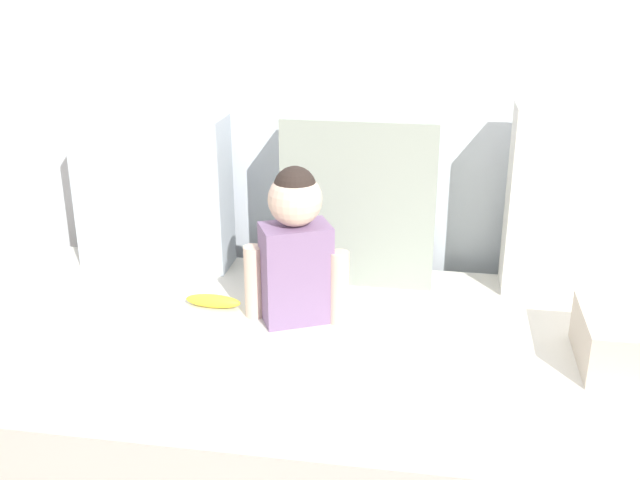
{
  "coord_description": "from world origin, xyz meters",
  "views": [
    {
      "loc": [
        0.24,
        -1.87,
        1.36
      ],
      "look_at": [
        -0.07,
        0.0,
        0.62
      ],
      "focal_mm": 41.61,
      "sensor_mm": 36.0,
      "label": 1
    }
  ],
  "objects_px": {
    "couch": "(343,381)",
    "banana": "(213,301)",
    "toddler": "(296,245)",
    "throw_pillow_right": "(586,203)",
    "throw_pillow_left": "(154,192)",
    "throw_pillow_center": "(360,199)"
  },
  "relations": [
    {
      "from": "couch",
      "to": "banana",
      "type": "bearing_deg",
      "value": 174.62
    },
    {
      "from": "banana",
      "to": "toddler",
      "type": "bearing_deg",
      "value": -7.09
    },
    {
      "from": "couch",
      "to": "throw_pillow_right",
      "type": "distance_m",
      "value": 0.9
    },
    {
      "from": "couch",
      "to": "banana",
      "type": "xyz_separation_m",
      "value": [
        -0.4,
        0.04,
        0.21
      ]
    },
    {
      "from": "throw_pillow_left",
      "to": "toddler",
      "type": "distance_m",
      "value": 0.64
    },
    {
      "from": "throw_pillow_center",
      "to": "couch",
      "type": "bearing_deg",
      "value": -90.0
    },
    {
      "from": "throw_pillow_right",
      "to": "banana",
      "type": "xyz_separation_m",
      "value": [
        -1.08,
        -0.3,
        -0.27
      ]
    },
    {
      "from": "toddler",
      "to": "banana",
      "type": "xyz_separation_m",
      "value": [
        -0.26,
        0.03,
        -0.21
      ]
    },
    {
      "from": "throw_pillow_left",
      "to": "throw_pillow_center",
      "type": "height_order",
      "value": "throw_pillow_center"
    },
    {
      "from": "couch",
      "to": "throw_pillow_right",
      "type": "relative_size",
      "value": 3.82
    },
    {
      "from": "throw_pillow_left",
      "to": "toddler",
      "type": "bearing_deg",
      "value": -31.52
    },
    {
      "from": "toddler",
      "to": "banana",
      "type": "relative_size",
      "value": 2.67
    },
    {
      "from": "throw_pillow_left",
      "to": "couch",
      "type": "bearing_deg",
      "value": -26.37
    },
    {
      "from": "banana",
      "to": "throw_pillow_left",
      "type": "bearing_deg",
      "value": 133.35
    },
    {
      "from": "couch",
      "to": "toddler",
      "type": "relative_size",
      "value": 4.85
    },
    {
      "from": "couch",
      "to": "throw_pillow_left",
      "type": "bearing_deg",
      "value": 153.63
    },
    {
      "from": "throw_pillow_right",
      "to": "toddler",
      "type": "bearing_deg",
      "value": -157.94
    },
    {
      "from": "throw_pillow_right",
      "to": "toddler",
      "type": "xyz_separation_m",
      "value": [
        -0.82,
        -0.33,
        -0.06
      ]
    },
    {
      "from": "couch",
      "to": "throw_pillow_right",
      "type": "height_order",
      "value": "throw_pillow_right"
    },
    {
      "from": "throw_pillow_center",
      "to": "throw_pillow_left",
      "type": "bearing_deg",
      "value": 180.0
    },
    {
      "from": "couch",
      "to": "throw_pillow_center",
      "type": "relative_size",
      "value": 4.19
    },
    {
      "from": "throw_pillow_center",
      "to": "banana",
      "type": "xyz_separation_m",
      "value": [
        -0.4,
        -0.3,
        -0.24
      ]
    }
  ]
}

